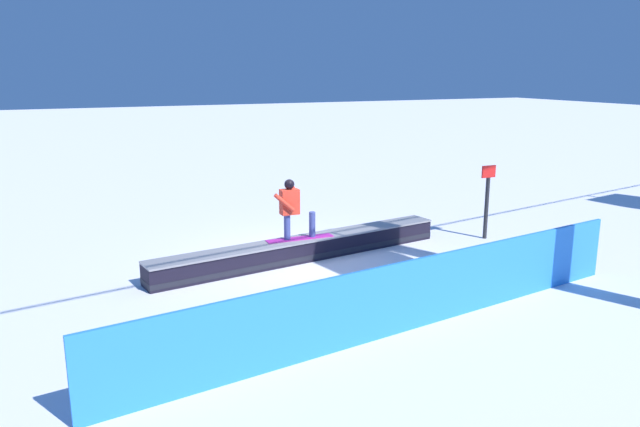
% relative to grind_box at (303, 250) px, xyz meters
% --- Properties ---
extents(ground_plane, '(120.00, 120.00, 0.00)m').
position_rel_grind_box_xyz_m(ground_plane, '(0.00, 0.00, -0.22)').
color(ground_plane, white).
extents(grind_box, '(7.17, 1.70, 0.49)m').
position_rel_grind_box_xyz_m(grind_box, '(0.00, 0.00, 0.00)').
color(grind_box, black).
rests_on(grind_box, ground_plane).
extents(snowboarder, '(1.54, 0.42, 1.35)m').
position_rel_grind_box_xyz_m(snowboarder, '(0.24, 0.01, 0.99)').
color(snowboarder, '#B42398').
rests_on(snowboarder, grind_box).
extents(safety_fence, '(10.20, 1.59, 1.19)m').
position_rel_grind_box_xyz_m(safety_fence, '(0.00, 4.25, 0.37)').
color(safety_fence, '#2A82EC').
rests_on(safety_fence, ground_plane).
extents(trail_marker, '(0.40, 0.10, 1.85)m').
position_rel_grind_box_xyz_m(trail_marker, '(-4.86, 0.29, 0.77)').
color(trail_marker, '#262628').
rests_on(trail_marker, ground_plane).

